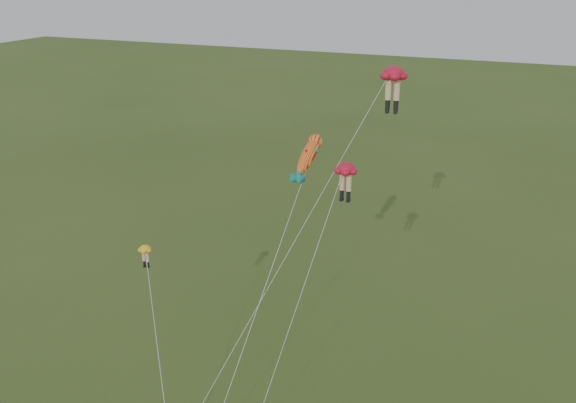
% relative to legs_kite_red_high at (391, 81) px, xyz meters
% --- Properties ---
extents(legs_kite_red_high, '(8.94, 11.63, 19.24)m').
position_rel_legs_kite_red_high_xyz_m(legs_kite_red_high, '(0.00, 0.00, 0.00)').
color(legs_kite_red_high, '#B71229').
rests_on(legs_kite_red_high, ground).
extents(legs_kite_red_mid, '(4.00, 6.55, 15.12)m').
position_rel_legs_kite_red_high_xyz_m(legs_kite_red_mid, '(-0.76, -5.98, -4.09)').
color(legs_kite_red_mid, '#B71229').
rests_on(legs_kite_red_mid, ground).
extents(legs_kite_yellow, '(6.05, 7.29, 9.44)m').
position_rel_legs_kite_red_high_xyz_m(legs_kite_yellow, '(-11.56, -8.64, -9.91)').
color(legs_kite_yellow, yellow).
rests_on(legs_kite_yellow, ground).
extents(fish_kite, '(2.74, 11.15, 15.61)m').
position_rel_legs_kite_red_high_xyz_m(fish_kite, '(-3.92, -2.82, -4.12)').
color(fish_kite, '#FFA320').
rests_on(fish_kite, ground).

